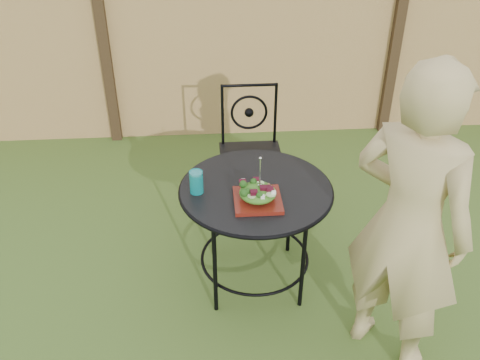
{
  "coord_description": "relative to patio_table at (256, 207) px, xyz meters",
  "views": [
    {
      "loc": [
        -0.44,
        -2.46,
        2.5
      ],
      "look_at": [
        -0.25,
        0.19,
        0.75
      ],
      "focal_mm": 40.0,
      "sensor_mm": 36.0,
      "label": 1
    }
  ],
  "objects": [
    {
      "name": "ground",
      "position": [
        0.16,
        -0.14,
        -0.59
      ],
      "size": [
        60.0,
        60.0,
        0.0
      ],
      "primitive_type": "plane",
      "color": "#294115",
      "rests_on": "ground"
    },
    {
      "name": "fence",
      "position": [
        0.16,
        2.05,
        0.36
      ],
      "size": [
        8.0,
        0.12,
        1.9
      ],
      "color": "tan",
      "rests_on": "ground"
    },
    {
      "name": "patio_table",
      "position": [
        0.0,
        0.0,
        0.0
      ],
      "size": [
        0.92,
        0.92,
        0.72
      ],
      "color": "black",
      "rests_on": "ground"
    },
    {
      "name": "patio_chair",
      "position": [
        0.05,
        0.86,
        -0.08
      ],
      "size": [
        0.46,
        0.46,
        0.95
      ],
      "color": "black",
      "rests_on": "ground"
    },
    {
      "name": "diner",
      "position": [
        0.69,
        -0.61,
        0.29
      ],
      "size": [
        0.74,
        0.75,
        1.75
      ],
      "primitive_type": "imported",
      "rotation": [
        0.0,
        0.0,
        2.33
      ],
      "color": "tan",
      "rests_on": "ground"
    },
    {
      "name": "salad_plate",
      "position": [
        -0.0,
        -0.14,
        0.15
      ],
      "size": [
        0.27,
        0.27,
        0.02
      ],
      "primitive_type": "cube",
      "color": "#4F1A0B",
      "rests_on": "patio_table"
    },
    {
      "name": "salad",
      "position": [
        -0.0,
        -0.14,
        0.2
      ],
      "size": [
        0.21,
        0.21,
        0.08
      ],
      "primitive_type": "ellipsoid",
      "color": "#235614",
      "rests_on": "salad_plate"
    },
    {
      "name": "fork",
      "position": [
        0.01,
        -0.14,
        0.33
      ],
      "size": [
        0.01,
        0.01,
        0.18
      ],
      "primitive_type": "cylinder",
      "color": "silver",
      "rests_on": "salad"
    },
    {
      "name": "drinking_glass",
      "position": [
        -0.35,
        -0.02,
        0.21
      ],
      "size": [
        0.08,
        0.08,
        0.14
      ],
      "primitive_type": "cylinder",
      "color": "#0A7C7F",
      "rests_on": "patio_table"
    }
  ]
}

